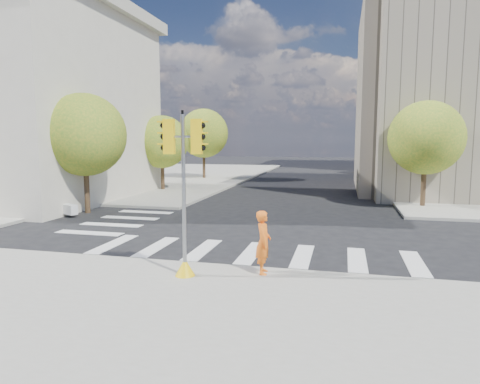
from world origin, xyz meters
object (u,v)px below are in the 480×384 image
Objects in this scene: planter_wall at (44,205)px; lamp_near at (423,130)px; lamp_far at (398,133)px; traffic_signal at (184,207)px; photographer at (263,242)px.

lamp_near is at bearing 49.74° from planter_wall.
traffic_signal is (-9.30, -33.33, -2.47)m from lamp_far.
planter_wall is at bearing -153.79° from lamp_near.
planter_wall is at bearing 49.89° from photographer.
traffic_signal is at bearing -105.59° from lamp_far.
lamp_far is 4.44× the size of photographer.
traffic_signal is 2.47m from photographer.
photographer is at bearing -111.13° from lamp_near.
lamp_near is 20.25m from photographer.
traffic_signal is 2.53× the size of photographer.
lamp_near is at bearing -30.36° from photographer.
lamp_far is 1.35× the size of planter_wall.
planter_wall is (-21.00, -24.34, -4.18)m from lamp_far.
traffic_signal reaches higher than photographer.
lamp_far is at bearing 90.00° from lamp_near.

